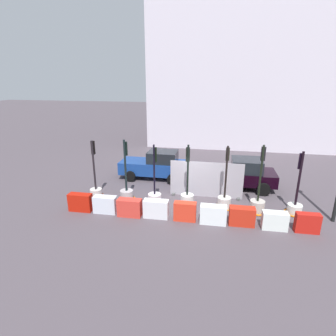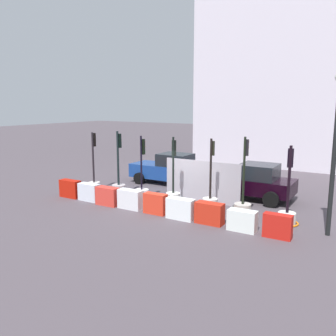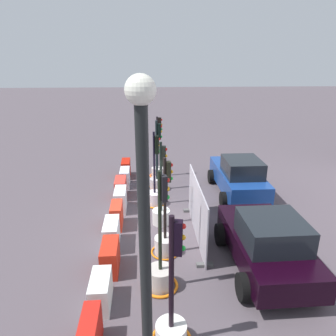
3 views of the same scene
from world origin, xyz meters
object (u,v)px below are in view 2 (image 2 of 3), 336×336
Objects in this scene: traffic_light_2 at (142,190)px; construction_barrier_0 at (70,189)px; street_lamp_post at (335,140)px; construction_barrier_4 at (155,204)px; construction_barrier_8 at (278,226)px; traffic_light_5 at (243,206)px; car_blue_estate at (169,169)px; construction_barrier_2 at (108,196)px; construction_barrier_7 at (242,221)px; traffic_light_3 at (173,192)px; traffic_light_4 at (210,200)px; construction_barrier_5 at (181,209)px; traffic_light_1 at (119,186)px; traffic_light_0 at (94,181)px; construction_barrier_6 at (210,213)px; car_black_sedan at (253,182)px; construction_barrier_3 at (130,199)px; traffic_light_6 at (287,211)px; construction_barrier_1 at (89,192)px.

construction_barrier_0 is (-3.34, -1.42, -0.06)m from traffic_light_2.
construction_barrier_0 is 12.07m from street_lamp_post.
construction_barrier_4 is at bearing -39.26° from traffic_light_2.
traffic_light_5 is at bearing 140.24° from construction_barrier_8.
construction_barrier_8 is 9.24m from car_blue_estate.
construction_barrier_7 is (6.42, 0.04, -0.03)m from construction_barrier_2.
construction_barrier_8 is at bearing -34.26° from car_blue_estate.
traffic_light_3 is 3.20× the size of construction_barrier_8.
traffic_light_2 reaches higher than construction_barrier_2.
traffic_light_4 is 2.72× the size of construction_barrier_5.
construction_barrier_8 is at bearing -17.81° from traffic_light_3.
traffic_light_1 reaches higher than construction_barrier_8.
construction_barrier_5 is (-2.04, -1.51, -0.04)m from traffic_light_5.
construction_barrier_6 is at bearing -11.94° from traffic_light_0.
traffic_light_4 reaches higher than construction_barrier_0.
construction_barrier_4 is 5.74m from car_blue_estate.
construction_barrier_4 is at bearing -156.09° from traffic_light_5.
traffic_light_1 is 1.04× the size of traffic_light_3.
traffic_light_3 reaches higher than car_black_sedan.
traffic_light_0 is 0.94× the size of traffic_light_5.
traffic_light_0 reaches higher than construction_barrier_8.
traffic_light_0 is at bearing 168.06° from construction_barrier_6.
construction_barrier_8 is (10.16, -1.69, -0.09)m from traffic_light_0.
traffic_light_0 is 2.72× the size of construction_barrier_3.
traffic_light_5 reaches higher than traffic_light_2.
traffic_light_5 reaches higher than traffic_light_0.
traffic_light_2 reaches higher than traffic_light_6.
construction_barrier_2 is (-4.33, -1.74, -0.06)m from traffic_light_4.
construction_barrier_3 is (3.70, -1.61, -0.09)m from traffic_light_0.
traffic_light_1 reaches higher than construction_barrier_5.
traffic_light_4 is at bearing 21.90° from construction_barrier_2.
car_black_sedan is at bearing 20.35° from traffic_light_0.
traffic_light_2 is 3.10× the size of construction_barrier_4.
construction_barrier_6 is (2.49, 0.05, -0.02)m from construction_barrier_4.
construction_barrier_4 is 5.12m from construction_barrier_8.
traffic_light_0 reaches higher than construction_barrier_7.
traffic_light_1 is 1.55m from traffic_light_2.
car_black_sedan reaches higher than construction_barrier_2.
construction_barrier_2 is at bearing -145.62° from traffic_light_3.
construction_barrier_4 is at bearing -25.44° from traffic_light_1.
construction_barrier_5 is 2.58m from construction_barrier_7.
construction_barrier_2 is at bearing -178.42° from construction_barrier_4.
traffic_light_1 is at bearing 169.14° from construction_barrier_8.
traffic_light_5 is 2.94× the size of construction_barrier_0.
car_black_sedan is (1.44, 4.55, 0.42)m from construction_barrier_5.
construction_barrier_4 is 0.87× the size of construction_barrier_5.
construction_barrier_1 is 3.83m from construction_barrier_4.
traffic_light_2 is 0.94× the size of traffic_light_5.
traffic_light_4 is 3.28m from traffic_light_6.
traffic_light_6 is at bearing 0.48° from traffic_light_1.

